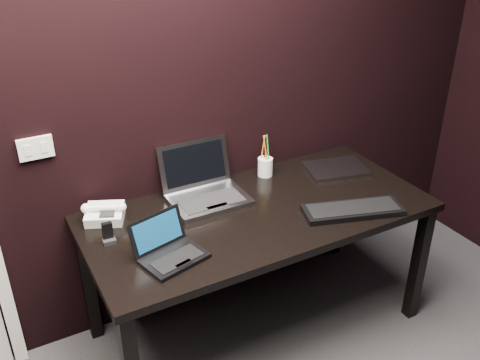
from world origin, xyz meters
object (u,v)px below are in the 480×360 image
ext_keyboard (353,210)px  closed_laptop (336,169)px  desk (258,223)px  mobile_phone (108,235)px  desk_phone (105,213)px  pen_cup (265,166)px  netbook (169,250)px  silver_laptop (205,190)px

ext_keyboard → closed_laptop: size_ratio=1.37×
desk → mobile_phone: 0.74m
closed_laptop → desk_phone: bearing=175.0°
ext_keyboard → desk_phone: bearing=154.6°
pen_cup → mobile_phone: bearing=-167.0°
netbook → ext_keyboard: netbook is taller
netbook → pen_cup: (0.75, 0.45, 0.02)m
desk_phone → pen_cup: size_ratio=0.93×
ext_keyboard → closed_laptop: 0.45m
desk → netbook: netbook is taller
closed_laptop → desk_phone: size_ratio=1.67×
mobile_phone → closed_laptop: bearing=3.1°
pen_cup → desk_phone: bearing=-178.0°
ext_keyboard → pen_cup: size_ratio=2.14×
ext_keyboard → mobile_phone: mobile_phone is taller
mobile_phone → ext_keyboard: bearing=-16.3°
desk → netbook: 0.56m
desk_phone → silver_laptop: bearing=-4.7°
silver_laptop → netbook: bearing=-132.6°
closed_laptop → mobile_phone: 1.32m
ext_keyboard → closed_laptop: ext_keyboard is taller
silver_laptop → desk_phone: (-0.50, 0.04, -0.01)m
desk → pen_cup: pen_cup is taller
closed_laptop → pen_cup: (-0.38, 0.14, 0.04)m
silver_laptop → closed_laptop: (0.78, -0.07, -0.04)m
ext_keyboard → mobile_phone: (-1.11, 0.33, 0.02)m
desk_phone → mobile_phone: (-0.04, -0.19, -0.00)m
netbook → closed_laptop: 1.17m
closed_laptop → desk_phone: (-1.28, 0.11, 0.03)m
silver_laptop → ext_keyboard: size_ratio=0.75×
closed_laptop → desk_phone: 1.29m
desk → mobile_phone: size_ratio=17.61×
silver_laptop → desk_phone: bearing=175.3°
desk → pen_cup: 0.39m
pen_cup → silver_laptop: bearing=-169.6°
mobile_phone → pen_cup: bearing=13.0°
netbook → closed_laptop: bearing=15.3°
pen_cup → closed_laptop: bearing=-21.0°
mobile_phone → desk_phone: bearing=78.3°
silver_laptop → pen_cup: (0.40, 0.07, 0.01)m
netbook → pen_cup: bearing=31.2°
desk → ext_keyboard: (0.39, -0.24, 0.09)m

